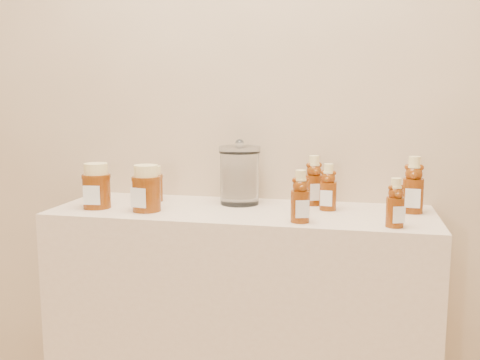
% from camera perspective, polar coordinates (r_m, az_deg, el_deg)
% --- Properties ---
extents(wall_back, '(3.50, 0.02, 2.70)m').
position_cam_1_polar(wall_back, '(1.86, 1.46, 11.79)').
color(wall_back, tan).
rests_on(wall_back, ground).
extents(display_table, '(1.20, 0.40, 0.90)m').
position_cam_1_polar(display_table, '(1.85, 0.12, -16.98)').
color(display_table, beige).
rests_on(display_table, ground).
extents(bear_bottle_back_left, '(0.08, 0.08, 0.19)m').
position_cam_1_polar(bear_bottle_back_left, '(1.78, 7.88, 0.30)').
color(bear_bottle_back_left, '#612607').
rests_on(bear_bottle_back_left, display_table).
extents(bear_bottle_back_mid, '(0.06, 0.06, 0.17)m').
position_cam_1_polar(bear_bottle_back_mid, '(1.70, 9.40, -0.43)').
color(bear_bottle_back_mid, '#612607').
rests_on(bear_bottle_back_mid, display_table).
extents(bear_bottle_back_right, '(0.07, 0.07, 0.20)m').
position_cam_1_polar(bear_bottle_back_right, '(1.72, 18.02, -0.10)').
color(bear_bottle_back_right, '#612607').
rests_on(bear_bottle_back_right, display_table).
extents(bear_bottle_front_left, '(0.07, 0.07, 0.17)m').
position_cam_1_polar(bear_bottle_front_left, '(1.53, 6.45, -1.37)').
color(bear_bottle_front_left, '#612607').
rests_on(bear_bottle_front_left, display_table).
extents(bear_bottle_front_right, '(0.07, 0.07, 0.15)m').
position_cam_1_polar(bear_bottle_front_right, '(1.52, 16.25, -2.01)').
color(bear_bottle_front_right, '#612607').
rests_on(bear_bottle_front_right, display_table).
extents(honey_jar_left, '(0.10, 0.10, 0.14)m').
position_cam_1_polar(honey_jar_left, '(1.78, -15.06, -0.59)').
color(honey_jar_left, '#612607').
rests_on(honey_jar_left, display_table).
extents(honey_jar_back, '(0.10, 0.10, 0.12)m').
position_cam_1_polar(honey_jar_back, '(1.86, -9.38, -0.39)').
color(honey_jar_back, '#612607').
rests_on(honey_jar_back, display_table).
extents(honey_jar_front, '(0.11, 0.11, 0.15)m').
position_cam_1_polar(honey_jar_front, '(1.69, -9.96, -0.86)').
color(honey_jar_front, '#612607').
rests_on(honey_jar_front, display_table).
extents(glass_canister, '(0.16, 0.16, 0.21)m').
position_cam_1_polar(glass_canister, '(1.77, -0.04, 0.78)').
color(glass_canister, white).
rests_on(glass_canister, display_table).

